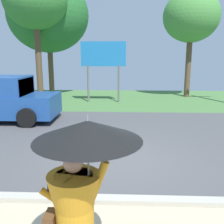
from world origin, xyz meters
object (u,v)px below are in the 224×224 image
Objects in this scene: monk_pedestrian at (79,197)px; tree_right_mid at (48,15)px; roadside_billboard at (103,58)px; tree_center_back at (35,0)px; tree_left_far at (191,17)px.

monk_pedestrian is 0.27× the size of tree_right_mid.
tree_right_mid is at bearing 142.87° from roadside_billboard.
tree_center_back is (-4.56, 12.94, 4.61)m from monk_pedestrian.
tree_center_back reaches higher than roadside_billboard.
tree_left_far is 9.54m from tree_center_back.
tree_left_far is 0.90× the size of tree_center_back.
roadside_billboard is 0.45× the size of tree_right_mid.
tree_center_back is (-3.90, 0.32, 3.24)m from roadside_billboard.
tree_center_back is at bearing 93.39° from monk_pedestrian.
tree_right_mid is (-3.92, 2.97, 2.80)m from roadside_billboard.
tree_right_mid reaches higher than monk_pedestrian.
roadside_billboard is at bearing -4.75° from tree_center_back.
tree_right_mid reaches higher than tree_center_back.
monk_pedestrian is 14.48m from tree_center_back.
roadside_billboard is 5.08m from tree_center_back.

